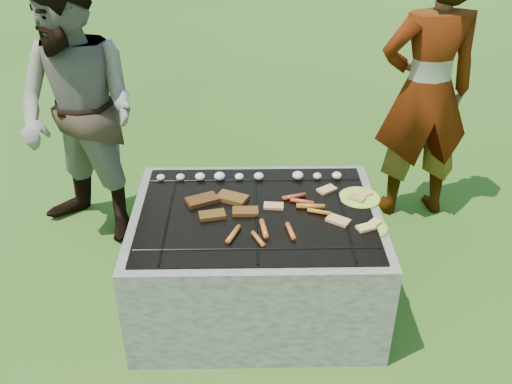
% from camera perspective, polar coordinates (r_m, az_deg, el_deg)
% --- Properties ---
extents(lawn, '(60.00, 60.00, 0.00)m').
position_cam_1_polar(lawn, '(3.34, 0.02, -10.74)').
color(lawn, '#204711').
rests_on(lawn, ground).
extents(fire_pit, '(1.30, 1.00, 0.62)m').
position_cam_1_polar(fire_pit, '(3.16, 0.02, -6.95)').
color(fire_pit, gray).
rests_on(fire_pit, ground).
extents(mushrooms, '(1.05, 0.06, 0.04)m').
position_cam_1_polar(mushrooms, '(3.23, -0.64, 1.59)').
color(mushrooms, beige).
rests_on(mushrooms, fire_pit).
extents(pork_slabs, '(0.39, 0.29, 0.02)m').
position_cam_1_polar(pork_slabs, '(3.01, -3.51, -1.19)').
color(pork_slabs, brown).
rests_on(pork_slabs, fire_pit).
extents(sausages, '(0.54, 0.47, 0.03)m').
position_cam_1_polar(sausages, '(2.89, 2.83, -2.60)').
color(sausages, '#C53E20').
rests_on(sausages, fire_pit).
extents(bread_on_grate, '(0.44, 0.41, 0.02)m').
position_cam_1_polar(bread_on_grate, '(3.01, 5.98, -1.44)').
color(bread_on_grate, '#FBBB80').
rests_on(bread_on_grate, fire_pit).
extents(plate_far, '(0.25, 0.25, 0.03)m').
position_cam_1_polar(plate_far, '(3.13, 10.29, -0.58)').
color(plate_far, '#F5FF3C').
rests_on(plate_far, fire_pit).
extents(plate_near, '(0.22, 0.22, 0.03)m').
position_cam_1_polar(plate_near, '(2.90, 11.21, -3.48)').
color(plate_near, yellow).
rests_on(plate_near, fire_pit).
extents(cook, '(0.68, 0.49, 1.76)m').
position_cam_1_polar(cook, '(3.85, 16.65, 9.51)').
color(cook, gray).
rests_on(cook, ground).
extents(bystander, '(1.04, 0.97, 1.70)m').
position_cam_1_polar(bystander, '(3.62, -17.28, 7.39)').
color(bystander, '#A39688').
rests_on(bystander, ground).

